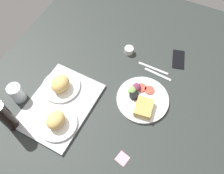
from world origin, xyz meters
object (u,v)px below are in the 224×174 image
(bread_plate_far, at_px, (61,85))
(soda_bottle, at_px, (6,117))
(bread_plate_near, at_px, (57,121))
(drinking_glass, at_px, (17,93))
(espresso_cup, at_px, (129,50))
(serving_tray, at_px, (60,105))
(cell_phone, at_px, (178,59))
(fork, at_px, (158,74))
(sticky_note, at_px, (122,158))
(knife, at_px, (153,68))
(plate_with_salad, at_px, (142,99))

(bread_plate_far, distance_m, soda_bottle, 0.33)
(bread_plate_near, bearing_deg, drinking_glass, 80.61)
(bread_plate_near, xyz_separation_m, espresso_cup, (0.61, -0.15, -0.03))
(serving_tray, xyz_separation_m, soda_bottle, (-0.20, 0.16, 0.11))
(serving_tray, distance_m, cell_phone, 0.77)
(serving_tray, xyz_separation_m, drinking_glass, (-0.05, 0.23, 0.05))
(drinking_glass, xyz_separation_m, cell_phone, (0.64, -0.73, -0.05))
(bread_plate_near, height_order, fork, bread_plate_near)
(sticky_note, bearing_deg, bread_plate_near, 87.46)
(knife, bearing_deg, plate_with_salad, 95.45)
(serving_tray, distance_m, bread_plate_far, 0.11)
(serving_tray, bearing_deg, fork, -44.52)
(bread_plate_far, relative_size, fork, 1.27)
(espresso_cup, xyz_separation_m, fork, (-0.08, -0.22, -0.02))
(bread_plate_far, height_order, sticky_note, bread_plate_far)
(bread_plate_far, distance_m, drinking_glass, 0.24)
(bread_plate_far, xyz_separation_m, knife, (0.36, -0.43, -0.05))
(bread_plate_far, relative_size, cell_phone, 1.50)
(bread_plate_far, bearing_deg, cell_phone, -47.97)
(plate_with_salad, height_order, cell_phone, plate_with_salad)
(plate_with_salad, bearing_deg, knife, 3.84)
(bread_plate_far, bearing_deg, bread_plate_near, -154.04)
(bread_plate_near, height_order, drinking_glass, drinking_glass)
(serving_tray, xyz_separation_m, sticky_note, (-0.12, -0.43, -0.01))
(drinking_glass, bearing_deg, soda_bottle, -155.23)
(bread_plate_near, xyz_separation_m, drinking_glass, (0.05, 0.28, 0.01))
(cell_phone, bearing_deg, fork, 138.87)
(drinking_glass, height_order, knife, drinking_glass)
(drinking_glass, bearing_deg, espresso_cup, -37.20)
(serving_tray, relative_size, cell_phone, 3.13)
(drinking_glass, distance_m, cell_phone, 0.97)
(cell_phone, bearing_deg, bread_plate_far, 117.21)
(serving_tray, relative_size, fork, 2.65)
(cell_phone, distance_m, sticky_note, 0.71)
(cell_phone, bearing_deg, plate_with_salad, 149.46)
(bread_plate_near, height_order, plate_with_salad, bread_plate_near)
(espresso_cup, bearing_deg, bread_plate_near, 166.44)
(serving_tray, distance_m, drinking_glass, 0.24)
(bread_plate_near, distance_m, drinking_glass, 0.28)
(plate_with_salad, bearing_deg, drinking_glass, 113.64)
(bread_plate_far, bearing_deg, drinking_glass, 129.09)
(plate_with_salad, distance_m, espresso_cup, 0.35)
(serving_tray, relative_size, plate_with_salad, 1.55)
(serving_tray, distance_m, fork, 0.60)
(plate_with_salad, bearing_deg, bread_plate_far, 105.72)
(soda_bottle, distance_m, espresso_cup, 0.80)
(bread_plate_far, bearing_deg, serving_tray, -154.19)
(espresso_cup, height_order, cell_phone, espresso_cup)
(knife, height_order, sticky_note, knife)
(serving_tray, relative_size, bread_plate_near, 2.18)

